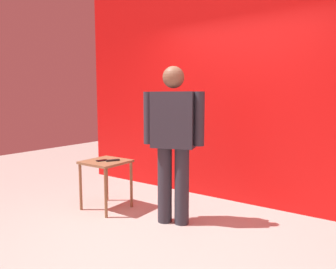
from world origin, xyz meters
The scene contains 6 objects.
ground_plane centered at (0.00, 0.00, 0.00)m, with size 12.00×12.00×0.00m, color #B7B2A8.
back_wall_red centered at (0.00, 1.61, 1.61)m, with size 5.20×0.12×3.21m, color red.
standing_person centered at (-0.19, 0.46, 0.99)m, with size 0.69×0.38×1.76m.
side_table centered at (-1.15, 0.35, 0.52)m, with size 0.51×0.51×0.63m.
cell_phone centered at (-1.18, 0.31, 0.63)m, with size 0.07×0.14×0.01m, color black.
tv_remote centered at (-1.06, 0.38, 0.64)m, with size 0.04×0.17×0.02m, color black.
Camera 1 is at (1.73, -2.38, 1.42)m, focal length 33.33 mm.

